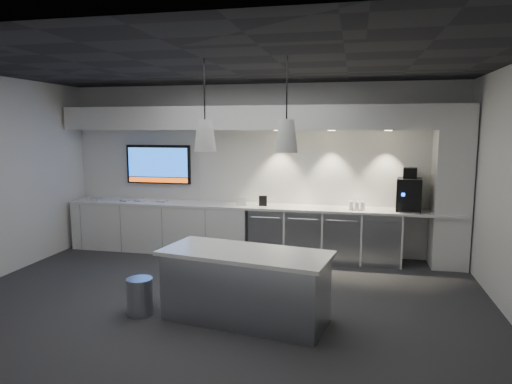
% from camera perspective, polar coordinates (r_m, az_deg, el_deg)
% --- Properties ---
extents(floor, '(7.00, 7.00, 0.00)m').
position_cam_1_polar(floor, '(6.15, -4.67, -13.35)').
color(floor, '#2F2F32').
rests_on(floor, ground).
extents(ceiling, '(7.00, 7.00, 0.00)m').
position_cam_1_polar(ceiling, '(5.77, -5.03, 15.59)').
color(ceiling, black).
rests_on(ceiling, wall_back).
extents(wall_back, '(7.00, 0.00, 7.00)m').
position_cam_1_polar(wall_back, '(8.18, 0.30, 2.86)').
color(wall_back, white).
rests_on(wall_back, floor).
extents(wall_front, '(7.00, 0.00, 7.00)m').
position_cam_1_polar(wall_front, '(3.49, -16.98, -4.52)').
color(wall_front, white).
rests_on(wall_front, floor).
extents(back_counter, '(6.80, 0.65, 0.04)m').
position_cam_1_polar(back_counter, '(7.95, -0.19, -1.80)').
color(back_counter, white).
rests_on(back_counter, left_base_cabinets).
extents(left_base_cabinets, '(3.30, 0.63, 0.86)m').
position_cam_1_polar(left_base_cabinets, '(8.57, -11.72, -4.30)').
color(left_base_cabinets, white).
rests_on(left_base_cabinets, floor).
extents(fridge_unit_a, '(0.60, 0.61, 0.85)m').
position_cam_1_polar(fridge_unit_a, '(7.99, 1.57, -5.08)').
color(fridge_unit_a, '#9A9DA3').
rests_on(fridge_unit_a, floor).
extents(fridge_unit_b, '(0.60, 0.61, 0.85)m').
position_cam_1_polar(fridge_unit_b, '(7.90, 6.09, -5.28)').
color(fridge_unit_b, '#9A9DA3').
rests_on(fridge_unit_b, floor).
extents(fridge_unit_c, '(0.60, 0.61, 0.85)m').
position_cam_1_polar(fridge_unit_c, '(7.86, 10.68, -5.44)').
color(fridge_unit_c, '#9A9DA3').
rests_on(fridge_unit_c, floor).
extents(fridge_unit_d, '(0.60, 0.61, 0.85)m').
position_cam_1_polar(fridge_unit_d, '(7.87, 15.29, -5.57)').
color(fridge_unit_d, '#9A9DA3').
rests_on(fridge_unit_d, floor).
extents(backsplash, '(4.60, 0.03, 1.30)m').
position_cam_1_polar(backsplash, '(7.99, 8.73, 3.01)').
color(backsplash, white).
rests_on(backsplash, wall_back).
extents(soffit, '(6.90, 0.60, 0.40)m').
position_cam_1_polar(soffit, '(7.85, -0.15, 9.22)').
color(soffit, white).
rests_on(soffit, wall_back).
extents(column, '(0.55, 0.55, 2.60)m').
position_cam_1_polar(column, '(7.87, 23.23, 0.54)').
color(column, white).
rests_on(column, floor).
extents(wall_tv, '(1.25, 0.07, 0.72)m').
position_cam_1_polar(wall_tv, '(8.72, -12.11, 3.40)').
color(wall_tv, black).
rests_on(wall_tv, wall_back).
extents(island, '(2.07, 1.16, 0.83)m').
position_cam_1_polar(island, '(5.42, -1.33, -11.60)').
color(island, '#9A9DA3').
rests_on(island, floor).
extents(bin, '(0.40, 0.40, 0.44)m').
position_cam_1_polar(bin, '(5.82, -14.31, -12.51)').
color(bin, '#9A9DA3').
rests_on(bin, floor).
extents(coffee_machine, '(0.44, 0.59, 0.70)m').
position_cam_1_polar(coffee_machine, '(7.79, 18.61, -0.13)').
color(coffee_machine, black).
rests_on(coffee_machine, back_counter).
extents(sign_black, '(0.14, 0.05, 0.18)m').
position_cam_1_polar(sign_black, '(7.85, 0.87, -1.11)').
color(sign_black, black).
rests_on(sign_black, back_counter).
extents(sign_white, '(0.18, 0.05, 0.14)m').
position_cam_1_polar(sign_white, '(7.86, -1.88, -1.25)').
color(sign_white, white).
rests_on(sign_white, back_counter).
extents(cup_cluster, '(0.26, 0.16, 0.14)m').
position_cam_1_polar(cup_cluster, '(7.67, 12.49, -1.67)').
color(cup_cluster, white).
rests_on(cup_cluster, back_counter).
extents(tray_a, '(0.17, 0.17, 0.02)m').
position_cam_1_polar(tray_a, '(9.01, -19.30, -0.87)').
color(tray_a, '#BCBCBC').
rests_on(tray_a, back_counter).
extents(tray_b, '(0.19, 0.19, 0.02)m').
position_cam_1_polar(tray_b, '(8.71, -15.95, -1.03)').
color(tray_b, '#BCBCBC').
rests_on(tray_b, back_counter).
extents(tray_c, '(0.20, 0.20, 0.02)m').
position_cam_1_polar(tray_c, '(8.64, -14.31, -1.04)').
color(tray_c, '#BCBCBC').
rests_on(tray_c, back_counter).
extents(tray_d, '(0.17, 0.17, 0.02)m').
position_cam_1_polar(tray_d, '(8.46, -11.63, -1.14)').
color(tray_d, '#BCBCBC').
rests_on(tray_d, back_counter).
extents(pendant_left, '(0.25, 0.25, 1.06)m').
position_cam_1_polar(pendant_left, '(5.23, -6.38, 7.07)').
color(pendant_left, white).
rests_on(pendant_left, ceiling).
extents(pendant_right, '(0.25, 0.25, 1.06)m').
position_cam_1_polar(pendant_right, '(5.01, 3.82, 7.06)').
color(pendant_right, white).
rests_on(pendant_right, ceiling).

